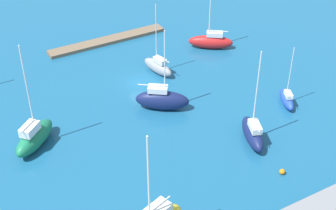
% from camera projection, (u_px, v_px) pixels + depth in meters
% --- Properties ---
extents(water, '(160.00, 160.00, 0.00)m').
position_uv_depth(water, '(139.00, 83.00, 74.58)').
color(water, '#19567F').
rests_on(water, ground).
extents(pier_dock, '(20.74, 2.43, 0.57)m').
position_uv_depth(pier_dock, '(108.00, 41.00, 85.21)').
color(pier_dock, brown).
rests_on(pier_dock, ground).
extents(sailboat_navy_far_south, '(4.37, 7.07, 12.67)m').
position_uv_depth(sailboat_navy_far_south, '(253.00, 133.00, 62.63)').
color(sailboat_navy_far_south, '#141E4C').
rests_on(sailboat_navy_far_south, water).
extents(sailboat_green_by_breakwater, '(7.18, 6.72, 13.97)m').
position_uv_depth(sailboat_green_by_breakwater, '(34.00, 137.00, 61.72)').
color(sailboat_green_by_breakwater, '#19724C').
rests_on(sailboat_green_by_breakwater, water).
extents(sailboat_gray_east_end, '(3.02, 6.17, 11.20)m').
position_uv_depth(sailboat_gray_east_end, '(158.00, 66.00, 76.40)').
color(sailboat_gray_east_end, gray).
rests_on(sailboat_gray_east_end, water).
extents(sailboat_red_inner_mooring, '(7.23, 5.99, 13.28)m').
position_uv_depth(sailboat_red_inner_mooring, '(211.00, 41.00, 82.91)').
color(sailboat_red_inner_mooring, red).
rests_on(sailboat_red_inner_mooring, water).
extents(sailboat_navy_along_channel, '(7.44, 6.26, 12.01)m').
position_uv_depth(sailboat_navy_along_channel, '(162.00, 99.00, 68.34)').
color(sailboat_navy_along_channel, '#141E4C').
rests_on(sailboat_navy_along_channel, water).
extents(sailboat_blue_off_beacon, '(3.28, 5.06, 8.83)m').
position_uv_depth(sailboat_blue_off_beacon, '(287.00, 99.00, 69.53)').
color(sailboat_blue_off_beacon, '#2347B2').
rests_on(sailboat_blue_off_beacon, water).
extents(mooring_buoy_orange, '(0.68, 0.68, 0.68)m').
position_uv_depth(mooring_buoy_orange, '(282.00, 172.00, 58.13)').
color(mooring_buoy_orange, orange).
rests_on(mooring_buoy_orange, water).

